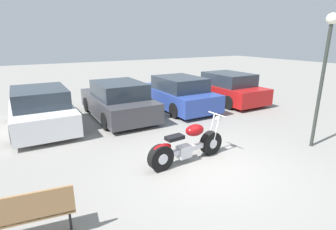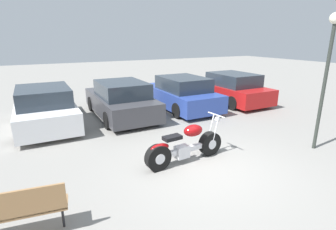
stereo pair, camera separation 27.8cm
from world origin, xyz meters
name	(u,v)px [view 1 (the left image)]	position (x,y,z in m)	size (l,w,h in m)	color
ground_plane	(210,168)	(0.00, 0.00, 0.00)	(60.00, 60.00, 0.00)	gray
motorcycle	(187,146)	(-0.29, 0.56, 0.42)	(2.21, 0.62, 1.08)	black
parked_car_white	(41,109)	(-3.13, 5.22, 0.64)	(1.93, 4.20, 1.39)	white
parked_car_dark_grey	(118,101)	(-0.44, 5.11, 0.64)	(1.93, 4.20, 1.39)	#3D3D42
parked_car_blue	(177,94)	(2.25, 5.10, 0.64)	(1.93, 4.20, 1.39)	#2D479E
parked_car_red	(225,88)	(4.93, 5.05, 0.64)	(1.93, 4.20, 1.39)	red
park_bench	(21,213)	(-3.89, -0.53, 0.54)	(1.51, 0.60, 0.89)	#997047
lamp_post	(326,58)	(3.36, -0.39, 2.47)	(0.28, 0.28, 3.57)	#2D332D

